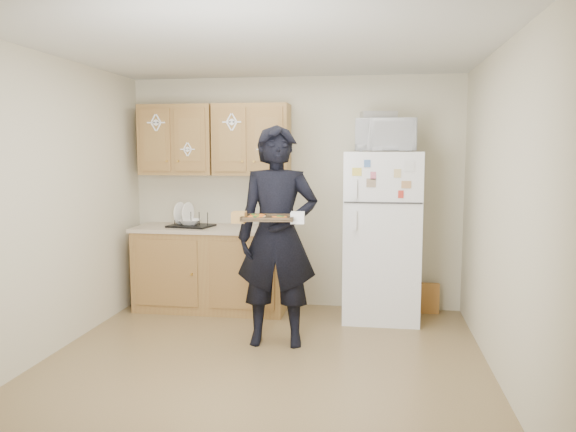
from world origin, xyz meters
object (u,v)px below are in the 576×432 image
(refrigerator, at_px, (382,236))
(person, at_px, (277,236))
(microwave, at_px, (385,135))
(dish_rack, at_px, (191,219))
(baking_tray, at_px, (268,219))

(refrigerator, xyz_separation_m, person, (-0.91, -0.93, 0.11))
(microwave, xyz_separation_m, dish_rack, (-2.03, 0.08, -0.87))
(refrigerator, height_order, person, person)
(baking_tray, bearing_deg, refrigerator, 48.07)
(refrigerator, bearing_deg, microwave, -79.62)
(refrigerator, xyz_separation_m, dish_rack, (-2.02, 0.03, 0.14))
(baking_tray, xyz_separation_m, microwave, (0.95, 1.18, 0.70))
(refrigerator, relative_size, microwave, 2.92)
(person, bearing_deg, baking_tray, -99.11)
(person, relative_size, baking_tray, 4.56)
(person, height_order, baking_tray, person)
(microwave, bearing_deg, person, -139.33)
(person, relative_size, dish_rack, 4.35)
(microwave, height_order, dish_rack, microwave)
(dish_rack, bearing_deg, microwave, -2.22)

